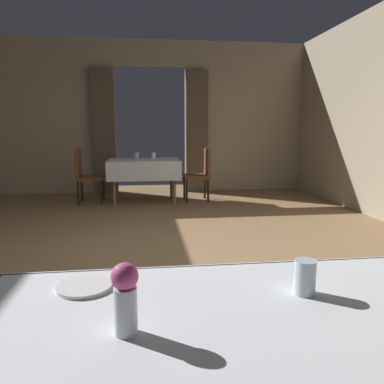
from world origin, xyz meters
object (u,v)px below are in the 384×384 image
Objects in this scene: dining_table_near at (237,350)px; plate_near_c at (84,286)px; chair_mid_left at (86,173)px; glass_mid_a at (153,156)px; glass_near_b at (305,277)px; glass_mid_b at (137,155)px; flower_vase_near at (125,296)px; chair_mid_right at (201,172)px; dining_table_mid at (144,166)px.

plate_near_c reaches higher than dining_table_near.
chair_mid_left is 5.17× the size of plate_near_c.
glass_near_b is at bearing -86.60° from glass_mid_a.
glass_mid_a is 0.35m from glass_mid_b.
glass_mid_a is (0.22, 5.78, -0.04)m from flower_vase_near.
glass_mid_b is at bearing 148.53° from glass_mid_a.
chair_mid_left and chair_mid_right have the same top height.
glass_mid_b is at bearing 96.21° from glass_near_b.
chair_mid_right is (0.75, 5.71, -0.15)m from dining_table_near.
dining_table_near is at bearing -89.20° from glass_mid_a.
glass_mid_b is at bearing 89.27° from plate_near_c.
chair_mid_right is 5.59m from glass_near_b.
flower_vase_near is (-0.05, -5.71, 0.21)m from dining_table_mid.
flower_vase_near is 1.75× the size of glass_mid_b.
plate_near_c is at bearing 169.48° from glass_near_b.
plate_near_c is 5.49m from glass_mid_a.
flower_vase_near reaches higher than dining_table_mid.
dining_table_near is 13.15× the size of glass_mid_a.
dining_table_near is at bearing -87.50° from dining_table_mid.
dining_table_near is 5.69m from dining_table_mid.
dining_table_mid is (-0.25, 5.69, -0.03)m from dining_table_near.
plate_near_c is (-0.20, -5.41, 0.12)m from dining_table_mid.
glass_near_b is (-0.50, -5.56, 0.29)m from chair_mid_right.
dining_table_near is at bearing -31.91° from plate_near_c.
glass_near_b is 0.62× the size of plate_near_c.
glass_mid_b is at bearing 90.75° from flower_vase_near.
chair_mid_right reaches higher than dining_table_mid.
glass_mid_a is at bearing 90.80° from dining_table_near.
glass_mid_a is (-0.08, 5.76, 0.14)m from dining_table_near.
chair_mid_left is at bearing -178.55° from glass_mid_a.
plate_near_c is 1.66× the size of glass_mid_b.
glass_near_b reaches higher than dining_table_near.
chair_mid_right is 7.88× the size of glass_mid_a.
dining_table_mid is 5.41m from plate_near_c.
chair_mid_left reaches higher than glass_near_b.
chair_mid_left is at bearing 105.09° from glass_near_b.
dining_table_near is 1.26× the size of dining_table_mid.
dining_table_mid is 1.01m from chair_mid_left.
glass_mid_a is (0.17, 0.07, 0.17)m from dining_table_mid.
dining_table_mid is 6.86× the size of plate_near_c.
glass_near_b reaches higher than plate_near_c.
chair_mid_right is at bearing -0.50° from chair_mid_left.
glass_mid_a reaches higher than dining_table_mid.
glass_mid_a reaches higher than dining_table_near.
chair_mid_right is at bearing 84.87° from glass_near_b.
flower_vase_near is at bearing -89.25° from glass_mid_b.
dining_table_near is at bearing -149.65° from glass_near_b.
chair_mid_left is at bearing -166.45° from glass_mid_b.
plate_near_c is at bearing 148.09° from dining_table_near.
glass_mid_a is 1.09× the size of glass_mid_b.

